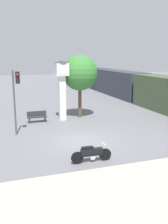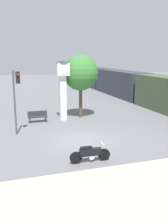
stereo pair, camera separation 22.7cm
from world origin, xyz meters
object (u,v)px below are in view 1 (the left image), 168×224
traffic_light (16,91)px  street_tree (80,73)px  clock_tower (62,81)px  freight_train (119,83)px  bench (37,116)px  motorcycle (91,154)px

traffic_light → street_tree: bearing=31.9°
clock_tower → freight_train: 15.50m
freight_train → traffic_light: 20.35m
freight_train → bench: 17.13m
clock_tower → street_tree: size_ratio=0.92×
clock_tower → traffic_light: (-3.92, -3.00, -0.25)m
traffic_light → clock_tower: bearing=37.5°
clock_tower → freight_train: clock_tower is taller
street_tree → bench: size_ratio=3.42×
bench → freight_train: bearing=40.8°
freight_train → street_tree: street_tree is taller
street_tree → bench: street_tree is taller
motorcycle → freight_train: 23.14m
clock_tower → freight_train: (10.74, 11.06, -1.61)m
clock_tower → freight_train: size_ratio=0.14×
traffic_light → street_tree: (5.64, 3.51, 0.86)m
motorcycle → street_tree: street_tree is taller
motorcycle → freight_train: size_ratio=0.06×
clock_tower → bench: (-2.19, -0.11, -2.82)m
motorcycle → traffic_light: (-3.24, 6.03, 2.60)m
traffic_light → bench: traffic_light is taller
bench → motorcycle: bearing=-80.3°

